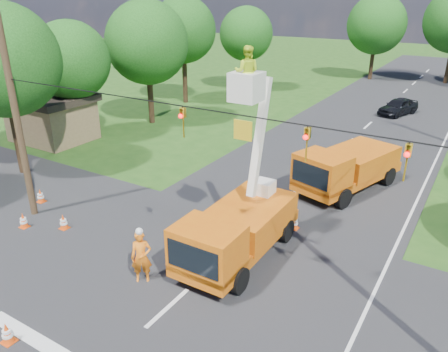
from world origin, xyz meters
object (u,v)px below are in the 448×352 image
Objects in this scene: traffic_cone_4 at (63,222)px; traffic_cone_7 at (386,166)px; second_truck at (346,168)px; tree_left_d at (147,43)px; tree_left_e at (183,30)px; tree_left_f at (246,34)px; shed at (52,117)px; tree_far_a at (377,25)px; pole_left at (17,121)px; tree_left_c at (70,61)px; distant_car at (398,106)px; traffic_cone_5 at (23,221)px; traffic_cone_6 at (41,196)px; traffic_cone_2 at (294,222)px; traffic_cone_0 at (7,333)px; ground_worker at (141,257)px; traffic_cone_3 at (331,196)px; tree_left_b at (3,61)px; bucket_truck at (238,220)px.

traffic_cone_4 and traffic_cone_7 have the same top height.
second_truck is 0.75× the size of tree_left_d.
tree_left_e reaches higher than tree_left_f.
shed is 37.61m from tree_far_a.
traffic_cone_4 is 0.08× the size of tree_left_e.
pole_left is 23.26m from tree_left_e.
tree_left_c is 21.07m from tree_left_f.
shed is at bearing 136.74° from pole_left.
distant_car is 21.33m from tree_left_d.
tree_left_e is at bearing 109.24° from traffic_cone_5.
traffic_cone_5 is 13.69m from tree_left_c.
traffic_cone_6 is (-1.51, 2.03, 0.00)m from traffic_cone_5.
traffic_cone_4 is at bearing -5.53° from pole_left.
tree_left_c is (-17.96, 3.94, 5.08)m from traffic_cone_2.
traffic_cone_0 is at bearing -42.47° from shed.
ground_worker is (-3.76, -11.50, -0.27)m from second_truck.
traffic_cone_2 and traffic_cone_5 have the same top height.
traffic_cone_2 is 3.45m from traffic_cone_3.
tree_left_b is 0.98× the size of tree_far_a.
traffic_cone_3 is 27.80m from tree_left_f.
shed is at bearing 137.72° from traffic_cone_6.
tree_left_c is (-14.80, 10.26, 4.43)m from ground_worker.
tree_far_a reaches higher than tree_left_f.
pole_left reaches higher than distant_car.
bucket_truck reaches higher than traffic_cone_5.
traffic_cone_6 is 0.13× the size of shed.
bucket_truck is 0.86× the size of tree_left_b.
tree_left_d is at bearing 92.39° from tree_left_b.
traffic_cone_0 is at bearing -53.12° from traffic_cone_4.
tree_left_f is (-16.76, 21.53, 5.33)m from traffic_cone_3.
distant_car reaches higher than traffic_cone_6.
distant_car is 22.66m from traffic_cone_2.
tree_left_d is at bearing 176.93° from traffic_cone_7.
tree_left_b is 27.01m from tree_left_f.
tree_left_c is at bearing 132.48° from traffic_cone_0.
traffic_cone_5 is 18.18m from tree_left_d.
ground_worker is at bearing -116.56° from traffic_cone_2.
ground_worker is at bearing -50.72° from tree_left_d.
traffic_cone_4 is at bearing -136.33° from traffic_cone_3.
bucket_truck reaches higher than traffic_cone_3.
pole_left is at bearing -95.97° from tree_far_a.
traffic_cone_5 is 32.10m from tree_left_f.
distant_car is at bearing 46.52° from tree_left_c.
distant_car is 5.88× the size of traffic_cone_2.
traffic_cone_7 is 24.77m from tree_left_f.
tree_left_d is (3.00, 7.00, 4.50)m from shed.
tree_left_f is (1.70, 21.00, 0.25)m from tree_left_c.
distant_car is 5.88× the size of traffic_cone_6.
tree_left_c is (-2.00, 6.00, -0.87)m from tree_left_b.
distant_car is 33.65m from traffic_cone_0.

